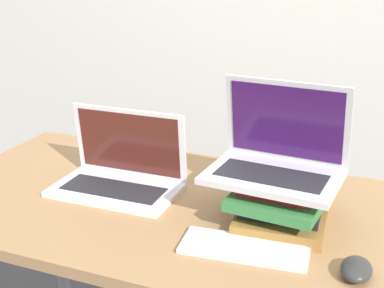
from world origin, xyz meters
name	(u,v)px	position (x,y,z in m)	size (l,w,h in m)	color
desk	(216,237)	(0.00, 0.38, 0.70)	(1.65, 0.75, 0.78)	#9E754C
laptop_left	(120,174)	(-0.31, 0.41, 0.83)	(0.36, 0.22, 0.23)	silver
book_stack	(283,200)	(0.17, 0.39, 0.84)	(0.24, 0.30, 0.12)	olive
laptop_on_books	(277,158)	(0.15, 0.40, 0.95)	(0.34, 0.25, 0.24)	silver
wireless_keyboard	(245,248)	(0.13, 0.21, 0.79)	(0.31, 0.14, 0.01)	silver
mouse	(356,269)	(0.38, 0.20, 0.80)	(0.07, 0.10, 0.04)	#2D2D2D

